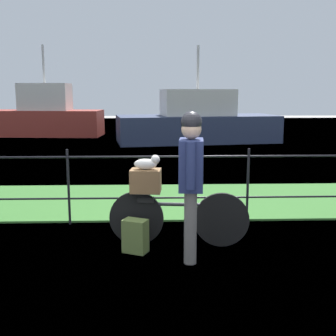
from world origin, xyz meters
The scene contains 11 objects.
ground_plane centered at (0.00, 0.00, 0.00)m, with size 60.00×60.00×0.00m, color #9E9993.
grass_strip centered at (0.00, 3.11, 0.01)m, with size 27.00×2.40×0.03m, color #38702D.
harbor_water centered at (0.00, 12.11, 0.00)m, with size 30.00×30.00×0.00m, color #426684.
iron_fence centered at (0.00, 1.84, 0.64)m, with size 18.04×0.04×1.09m.
bicycle_main centered at (0.22, 0.95, 0.36)m, with size 1.73×0.24×0.68m.
wooden_crate centered at (-0.17, 0.99, 0.82)m, with size 0.37×0.26×0.28m, color brown.
terrier_dog centered at (-0.14, 0.99, 1.04)m, with size 0.32×0.17×0.18m.
cyclist_person centered at (0.34, 0.49, 1.00)m, with size 0.30×0.54×1.68m.
backpack_on_paving centered at (-0.29, 0.74, 0.20)m, with size 0.28×0.18×0.40m, color olive.
moored_boat_near centered at (1.58, 11.97, 0.74)m, with size 6.29×3.11×3.59m.
moored_boat_mid centered at (-4.75, 14.46, 0.83)m, with size 4.88×2.03×3.85m.
Camera 1 is at (-0.06, -4.05, 1.88)m, focal length 44.98 mm.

